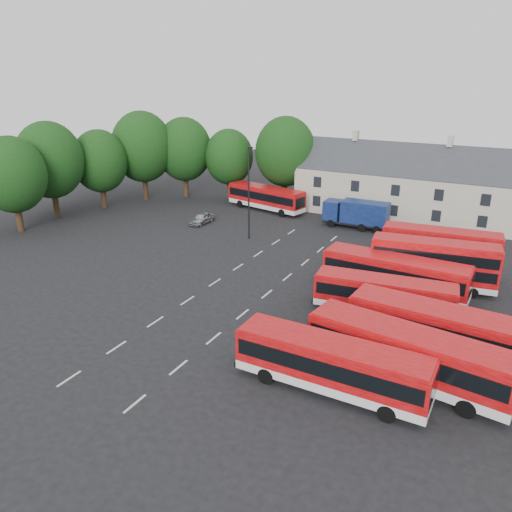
% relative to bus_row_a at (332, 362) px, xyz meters
% --- Properties ---
extents(ground, '(140.00, 140.00, 0.00)m').
position_rel_bus_row_a_xyz_m(ground, '(-13.99, 7.84, -1.86)').
color(ground, black).
rests_on(ground, ground).
extents(lane_markings, '(5.15, 33.80, 0.01)m').
position_rel_bus_row_a_xyz_m(lane_markings, '(-11.49, 9.84, -1.86)').
color(lane_markings, beige).
rests_on(lane_markings, ground).
extents(treeline, '(29.92, 32.59, 12.01)m').
position_rel_bus_row_a_xyz_m(treeline, '(-34.73, 27.20, 4.82)').
color(treeline, black).
rests_on(treeline, ground).
extents(terrace_houses, '(35.70, 7.13, 10.06)m').
position_rel_bus_row_a_xyz_m(terrace_houses, '(0.01, 37.84, 2.00)').
color(terrace_houses, beige).
rests_on(terrace_houses, ground).
extents(bus_row_a, '(10.99, 2.66, 3.10)m').
position_rel_bus_row_a_xyz_m(bus_row_a, '(0.00, 0.00, 0.00)').
color(bus_row_a, silver).
rests_on(bus_row_a, ground).
extents(bus_row_b, '(11.89, 4.22, 3.29)m').
position_rel_bus_row_a_xyz_m(bus_row_b, '(3.54, 2.85, 0.12)').
color(bus_row_b, silver).
rests_on(bus_row_b, ground).
extents(bus_row_c, '(11.85, 3.56, 3.30)m').
position_rel_bus_row_a_xyz_m(bus_row_c, '(4.92, 6.63, 0.12)').
color(bus_row_c, silver).
rests_on(bus_row_c, ground).
extents(bus_row_d, '(10.28, 3.47, 2.85)m').
position_rel_bus_row_a_xyz_m(bus_row_d, '(0.20, 10.74, -0.15)').
color(bus_row_d, silver).
rests_on(bus_row_d, ground).
extents(bus_row_e, '(11.48, 3.13, 3.22)m').
position_rel_bus_row_a_xyz_m(bus_row_e, '(0.05, 14.54, 0.07)').
color(bus_row_e, silver).
rests_on(bus_row_e, ground).
extents(bus_dd_south, '(10.18, 3.68, 4.08)m').
position_rel_bus_row_a_xyz_m(bus_dd_south, '(2.47, 17.43, 0.46)').
color(bus_dd_south, silver).
rests_on(bus_dd_south, ground).
extents(bus_dd_north, '(10.05, 3.23, 4.05)m').
position_rel_bus_row_a_xyz_m(bus_dd_north, '(2.40, 21.04, 0.44)').
color(bus_dd_north, silver).
rests_on(bus_dd_north, ground).
extents(bus_north, '(11.04, 4.67, 3.04)m').
position_rel_bus_row_a_xyz_m(bus_north, '(-20.66, 32.65, -0.03)').
color(bus_north, silver).
rests_on(bus_north, ground).
extents(box_truck, '(7.30, 2.37, 3.18)m').
position_rel_bus_row_a_xyz_m(box_truck, '(-8.06, 30.63, -0.07)').
color(box_truck, black).
rests_on(box_truck, ground).
extents(silver_car, '(1.56, 3.75, 1.27)m').
position_rel_bus_row_a_xyz_m(silver_car, '(-24.63, 23.81, -1.23)').
color(silver_car, '#B2B5BA').
rests_on(silver_car, ground).
extents(lamppost, '(0.67, 0.44, 9.81)m').
position_rel_bus_row_a_xyz_m(lamppost, '(-17.08, 21.57, 3.37)').
color(lamppost, black).
rests_on(lamppost, ground).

